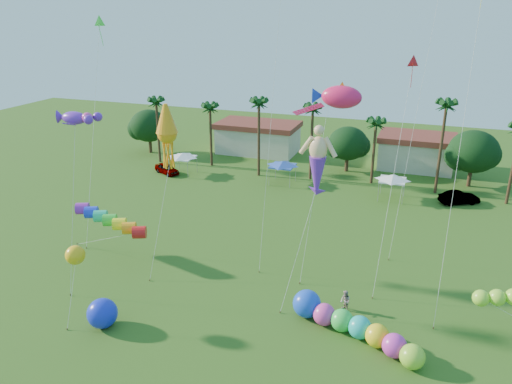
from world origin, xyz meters
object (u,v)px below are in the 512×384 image
(car_a, at_px, (167,169))
(car_b, at_px, (459,198))
(blue_ball, at_px, (102,313))
(spectator_b, at_px, (345,301))
(caterpillar_inflatable, at_px, (350,325))

(car_a, bearing_deg, car_b, -60.66)
(car_b, bearing_deg, blue_ball, 115.25)
(spectator_b, distance_m, blue_ball, 17.99)
(car_a, relative_size, car_b, 0.91)
(car_a, relative_size, caterpillar_inflatable, 0.42)
(car_b, bearing_deg, caterpillar_inflatable, 136.27)
(car_b, xyz_separation_m, blue_ball, (-24.82, -34.41, 0.34))
(car_a, relative_size, blue_ball, 1.91)
(blue_ball, bearing_deg, caterpillar_inflatable, 16.24)
(caterpillar_inflatable, xyz_separation_m, blue_ball, (-17.05, -4.97, 0.21))
(spectator_b, relative_size, blue_ball, 0.77)
(car_a, bearing_deg, caterpillar_inflatable, -105.79)
(car_a, xyz_separation_m, car_b, (37.95, 1.63, 0.05))
(spectator_b, xyz_separation_m, caterpillar_inflatable, (0.89, -2.94, 0.04))
(spectator_b, height_order, blue_ball, blue_ball)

